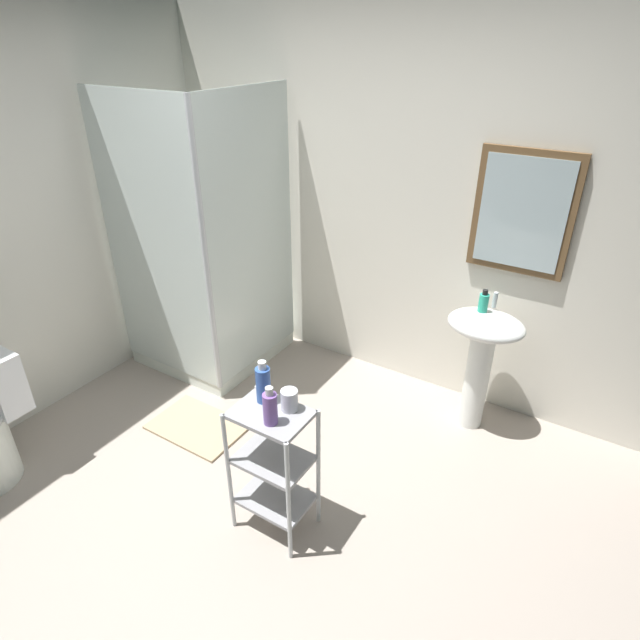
# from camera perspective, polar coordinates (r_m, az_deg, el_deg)

# --- Properties ---
(ground_plane) EXTENTS (4.20, 4.20, 0.02)m
(ground_plane) POSITION_cam_1_polar(r_m,az_deg,el_deg) (2.97, -8.99, -22.31)
(ground_plane) COLOR #A6988C
(wall_back) EXTENTS (4.20, 0.14, 2.50)m
(wall_back) POSITION_cam_1_polar(r_m,az_deg,el_deg) (3.59, 9.09, 11.80)
(wall_back) COLOR white
(wall_back) RESTS_ON ground_plane
(shower_stall) EXTENTS (0.92, 0.92, 2.00)m
(shower_stall) POSITION_cam_1_polar(r_m,az_deg,el_deg) (4.02, -11.68, 1.28)
(shower_stall) COLOR white
(shower_stall) RESTS_ON ground_plane
(pedestal_sink) EXTENTS (0.46, 0.37, 0.81)m
(pedestal_sink) POSITION_cam_1_polar(r_m,az_deg,el_deg) (3.38, 17.11, -2.94)
(pedestal_sink) COLOR white
(pedestal_sink) RESTS_ON ground_plane
(sink_faucet) EXTENTS (0.03, 0.03, 0.10)m
(sink_faucet) POSITION_cam_1_polar(r_m,az_deg,el_deg) (3.35, 18.39, 2.08)
(sink_faucet) COLOR silver
(sink_faucet) RESTS_ON pedestal_sink
(storage_cart) EXTENTS (0.38, 0.28, 0.74)m
(storage_cart) POSITION_cam_1_polar(r_m,az_deg,el_deg) (2.68, -5.08, -14.99)
(storage_cart) COLOR silver
(storage_cart) RESTS_ON ground_plane
(hand_soap_bottle) EXTENTS (0.06, 0.06, 0.14)m
(hand_soap_bottle) POSITION_cam_1_polar(r_m,az_deg,el_deg) (3.28, 17.28, 1.86)
(hand_soap_bottle) COLOR #2DBC99
(hand_soap_bottle) RESTS_ON pedestal_sink
(conditioner_bottle_purple) EXTENTS (0.07, 0.07, 0.19)m
(conditioner_bottle_purple) POSITION_cam_1_polar(r_m,az_deg,el_deg) (2.38, -5.42, -9.42)
(conditioner_bottle_purple) COLOR #7E56A9
(conditioner_bottle_purple) RESTS_ON storage_cart
(shampoo_bottle_blue) EXTENTS (0.07, 0.07, 0.22)m
(shampoo_bottle_blue) POSITION_cam_1_polar(r_m,az_deg,el_deg) (2.50, -6.16, -6.87)
(shampoo_bottle_blue) COLOR #345BAF
(shampoo_bottle_blue) RESTS_ON storage_cart
(rinse_cup) EXTENTS (0.08, 0.08, 0.10)m
(rinse_cup) POSITION_cam_1_polar(r_m,az_deg,el_deg) (2.46, -3.34, -8.63)
(rinse_cup) COLOR silver
(rinse_cup) RESTS_ON storage_cart
(bath_mat) EXTENTS (0.60, 0.40, 0.02)m
(bath_mat) POSITION_cam_1_polar(r_m,az_deg,el_deg) (3.61, -13.08, -11.14)
(bath_mat) COLOR tan
(bath_mat) RESTS_ON ground_plane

